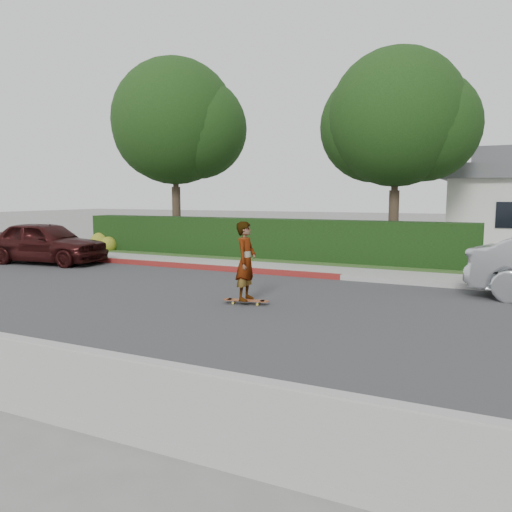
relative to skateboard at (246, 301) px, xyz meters
The scene contains 15 objects.
ground 0.16m from the skateboard, 105.61° to the right, with size 120.00×120.00×0.00m, color slate.
road 0.16m from the skateboard, 105.61° to the right, with size 60.00×8.00×0.01m, color #2D2D30.
curb_near 4.23m from the skateboard, 90.48° to the right, with size 60.00×0.20×0.15m, color #9E9E99.
sidewalk_near 5.13m from the skateboard, 90.39° to the right, with size 60.00×1.60×0.12m, color gray.
curb_far 3.97m from the skateboard, 90.51° to the left, with size 60.00×0.20×0.15m, color #9E9E99.
curb_red_section 6.41m from the skateboard, 141.72° to the left, with size 12.00×0.21×0.15m, color maroon.
sidewalk_far 4.87m from the skateboard, 90.42° to the left, with size 60.00×1.60×0.12m, color gray.
planting_strip 6.47m from the skateboard, 90.31° to the left, with size 60.00×1.60×0.10m, color #2D4C1E.
hedge 7.73m from the skateboard, 113.22° to the left, with size 15.00×1.00×1.50m, color black.
flowering_shrub 12.03m from the skateboard, 146.65° to the left, with size 1.40×1.00×0.90m.
tree_left 12.53m from the skateboard, 131.41° to the left, with size 5.99×5.21×8.00m.
tree_center 10.36m from the skateboard, 80.91° to the left, with size 5.66×4.84×7.44m.
skateboard is the anchor object (origin of this frame).
skateboarder 0.86m from the skateboard, behind, with size 0.61×0.40×1.69m, color white.
car_maroon 9.66m from the skateboard, 162.51° to the left, with size 1.73×4.30×1.47m, color black.
Camera 1 is at (4.78, -9.28, 2.33)m, focal length 35.00 mm.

